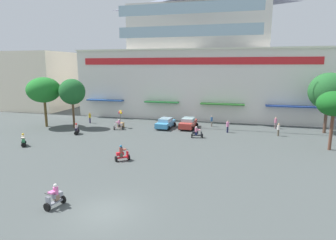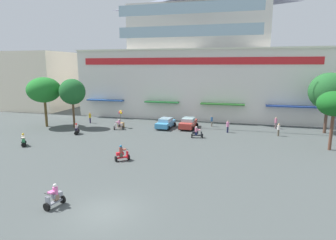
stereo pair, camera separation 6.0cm
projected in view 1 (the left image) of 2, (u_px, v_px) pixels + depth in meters
name	position (u px, v px, depth m)	size (l,w,h in m)	color
ground_plane	(163.00, 151.00, 29.58)	(128.00, 128.00, 0.00)	#444A4A
colonial_building	(198.00, 65.00, 49.58)	(40.45, 16.15, 21.38)	silver
flank_building_left	(40.00, 81.00, 58.55)	(12.69, 11.90, 11.54)	#F3E4C8
plaza_tree_0	(72.00, 92.00, 39.90)	(3.77, 3.25, 7.02)	brown
plaza_tree_1	(334.00, 104.00, 29.17)	(3.41, 3.59, 6.27)	brown
plaza_tree_2	(44.00, 90.00, 40.63)	(4.61, 4.96, 7.22)	brown
plaza_tree_3	(328.00, 91.00, 36.64)	(4.93, 4.88, 7.97)	brown
parked_car_0	(165.00, 123.00, 40.57)	(2.56, 4.36, 1.43)	#4093C9
parked_car_1	(188.00, 123.00, 40.29)	(2.51, 4.42, 1.52)	#B6362D
scooter_rider_0	(77.00, 129.00, 36.89)	(1.03, 1.46, 1.50)	black
scooter_rider_1	(122.00, 154.00, 26.52)	(1.38, 1.29, 1.54)	black
scooter_rider_2	(119.00, 125.00, 39.49)	(1.45, 1.01, 1.54)	black
scooter_rider_3	(197.00, 133.00, 35.04)	(1.53, 0.81, 1.45)	black
scooter_rider_4	(55.00, 197.00, 17.80)	(0.84, 1.42, 1.53)	black
scooter_rider_5	(23.00, 141.00, 31.44)	(1.25, 1.33, 1.45)	black
pedestrian_0	(212.00, 120.00, 41.44)	(0.38, 0.38, 1.61)	slate
pedestrian_1	(276.00, 122.00, 40.09)	(0.34, 0.34, 1.65)	#7C6165
pedestrian_2	(279.00, 129.00, 35.91)	(0.47, 0.47, 1.63)	brown
pedestrian_3	(228.00, 126.00, 37.74)	(0.45, 0.45, 1.62)	#1D203E
pedestrian_4	(90.00, 117.00, 44.00)	(0.42, 0.42, 1.69)	#291F3F
balloon_vendor_cart	(121.00, 120.00, 40.59)	(0.82, 1.03, 2.57)	#9F7949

